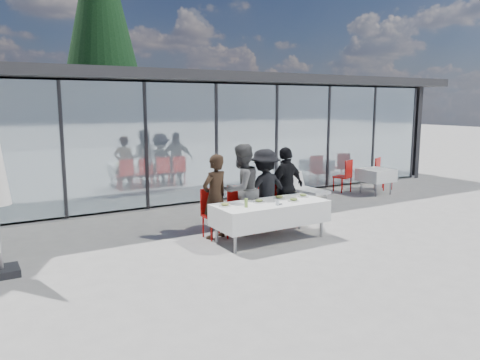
% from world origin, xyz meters
% --- Properties ---
extents(ground, '(90.00, 90.00, 0.00)m').
position_xyz_m(ground, '(0.00, 0.00, 0.00)').
color(ground, gray).
rests_on(ground, ground).
extents(pavilion, '(14.80, 8.80, 3.44)m').
position_xyz_m(pavilion, '(2.00, 8.16, 2.15)').
color(pavilion, gray).
rests_on(pavilion, ground).
extents(treeline, '(62.50, 2.00, 4.40)m').
position_xyz_m(treeline, '(-2.00, 28.00, 2.20)').
color(treeline, '#193711').
rests_on(treeline, ground).
extents(dining_table, '(2.26, 0.96, 0.75)m').
position_xyz_m(dining_table, '(0.29, 0.38, 0.54)').
color(dining_table, white).
rests_on(dining_table, ground).
extents(diner_a, '(0.76, 0.76, 1.67)m').
position_xyz_m(diner_a, '(-0.58, 1.04, 0.84)').
color(diner_a, black).
rests_on(diner_a, ground).
extents(diner_chair_a, '(0.44, 0.44, 0.97)m').
position_xyz_m(diner_chair_a, '(-0.58, 1.12, 0.54)').
color(diner_chair_a, '#B70F0C').
rests_on(diner_chair_a, ground).
extents(diner_b, '(1.12, 1.12, 1.85)m').
position_xyz_m(diner_b, '(0.03, 1.04, 0.93)').
color(diner_b, '#4E4E4E').
rests_on(diner_b, ground).
extents(diner_chair_b, '(0.44, 0.44, 0.97)m').
position_xyz_m(diner_chair_b, '(0.03, 1.12, 0.54)').
color(diner_chair_b, '#B70F0C').
rests_on(diner_chair_b, ground).
extents(diner_c, '(1.14, 1.14, 1.72)m').
position_xyz_m(diner_c, '(0.59, 1.04, 0.86)').
color(diner_c, black).
rests_on(diner_c, ground).
extents(diner_chair_c, '(0.44, 0.44, 0.97)m').
position_xyz_m(diner_chair_c, '(0.59, 1.12, 0.54)').
color(diner_chair_c, '#B70F0C').
rests_on(diner_chair_c, ground).
extents(diner_d, '(1.22, 1.22, 1.73)m').
position_xyz_m(diner_d, '(1.15, 1.04, 0.87)').
color(diner_d, black).
rests_on(diner_d, ground).
extents(diner_chair_d, '(0.44, 0.44, 0.97)m').
position_xyz_m(diner_chair_d, '(1.15, 1.12, 0.54)').
color(diner_chair_d, '#B70F0C').
rests_on(diner_chair_d, ground).
extents(plate_a, '(0.24, 0.24, 0.07)m').
position_xyz_m(plate_a, '(-0.64, 0.52, 0.78)').
color(plate_a, white).
rests_on(plate_a, dining_table).
extents(plate_b, '(0.24, 0.24, 0.07)m').
position_xyz_m(plate_b, '(0.09, 0.48, 0.78)').
color(plate_b, white).
rests_on(plate_b, dining_table).
extents(plate_c, '(0.24, 0.24, 0.07)m').
position_xyz_m(plate_c, '(0.64, 0.58, 0.78)').
color(plate_c, white).
rests_on(plate_c, dining_table).
extents(plate_d, '(0.24, 0.24, 0.07)m').
position_xyz_m(plate_d, '(1.18, 0.49, 0.78)').
color(plate_d, white).
rests_on(plate_d, dining_table).
extents(plate_extra, '(0.24, 0.24, 0.07)m').
position_xyz_m(plate_extra, '(0.74, 0.23, 0.78)').
color(plate_extra, white).
rests_on(plate_extra, dining_table).
extents(juice_bottle, '(0.06, 0.06, 0.16)m').
position_xyz_m(juice_bottle, '(-0.35, 0.25, 0.83)').
color(juice_bottle, '#8BB44B').
rests_on(juice_bottle, dining_table).
extents(drinking_glasses, '(0.07, 0.07, 0.10)m').
position_xyz_m(drinking_glasses, '(0.25, 0.09, 0.80)').
color(drinking_glasses, silver).
rests_on(drinking_glasses, dining_table).
extents(folded_eyeglasses, '(0.14, 0.03, 0.01)m').
position_xyz_m(folded_eyeglasses, '(0.31, 0.12, 0.76)').
color(folded_eyeglasses, black).
rests_on(folded_eyeglasses, dining_table).
extents(spare_table_right, '(0.86, 0.86, 0.74)m').
position_xyz_m(spare_table_right, '(5.62, 2.66, 0.55)').
color(spare_table_right, white).
rests_on(spare_table_right, ground).
extents(spare_chair_a, '(0.59, 0.59, 0.97)m').
position_xyz_m(spare_chair_a, '(6.34, 3.14, 0.54)').
color(spare_chair_a, '#B70F0C').
rests_on(spare_chair_a, ground).
extents(spare_chair_b, '(0.56, 0.56, 0.97)m').
position_xyz_m(spare_chair_b, '(5.05, 3.35, 0.54)').
color(spare_chair_b, '#B70F0C').
rests_on(spare_chair_b, ground).
extents(lounger, '(0.71, 1.38, 0.72)m').
position_xyz_m(lounger, '(3.64, 3.56, 0.26)').
color(lounger, white).
rests_on(lounger, ground).
extents(conifer_tree, '(4.00, 4.00, 10.50)m').
position_xyz_m(conifer_tree, '(0.50, 13.00, 5.99)').
color(conifer_tree, '#382316').
rests_on(conifer_tree, ground).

